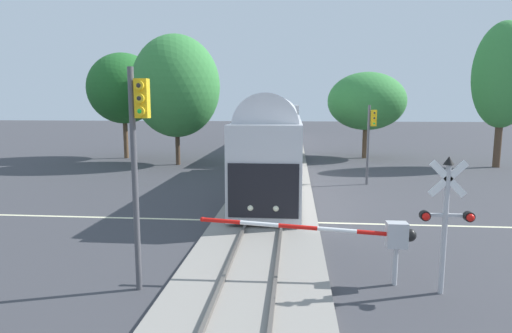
{
  "coord_description": "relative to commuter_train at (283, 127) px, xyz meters",
  "views": [
    {
      "loc": [
        1.19,
        -17.89,
        5.01
      ],
      "look_at": [
        -0.68,
        2.7,
        2.0
      ],
      "focal_mm": 30.02,
      "sensor_mm": 36.0,
      "label": 1
    }
  ],
  "objects": [
    {
      "name": "traffic_signal_far_side",
      "position": [
        5.89,
        -16.96,
        0.6
      ],
      "size": [
        0.53,
        0.38,
        4.97
      ],
      "color": "#4C4C51",
      "rests_on": "ground"
    },
    {
      "name": "railway_track",
      "position": [
        -0.0,
        -26.14,
        -2.64
      ],
      "size": [
        4.4,
        80.0,
        0.32
      ],
      "color": "gray",
      "rests_on": "ground"
    },
    {
      "name": "road_centre_stripe",
      "position": [
        -0.0,
        -26.14,
        -2.74
      ],
      "size": [
        44.0,
        0.2,
        0.01
      ],
      "color": "beige",
      "rests_on": "ground"
    },
    {
      "name": "commuter_train",
      "position": [
        0.0,
        0.0,
        0.0
      ],
      "size": [
        3.04,
        59.64,
        5.16
      ],
      "color": "silver",
      "rests_on": "railway_track"
    },
    {
      "name": "pine_left_background",
      "position": [
        -14.56,
        -5.36,
        3.7
      ],
      "size": [
        6.52,
        6.52,
        9.67
      ],
      "color": "brown",
      "rests_on": "ground"
    },
    {
      "name": "oak_behind_train",
      "position": [
        -8.52,
        -9.27,
        3.72
      ],
      "size": [
        7.15,
        7.15,
        10.62
      ],
      "color": "#4C3828",
      "rests_on": "ground"
    },
    {
      "name": "crossing_gate_near",
      "position": [
        3.33,
        -32.34,
        -1.31
      ],
      "size": [
        6.04,
        0.4,
        1.82
      ],
      "color": "#B7B7BC",
      "rests_on": "ground"
    },
    {
      "name": "crossing_signal_mast",
      "position": [
        5.13,
        -32.82,
        -0.48
      ],
      "size": [
        1.36,
        0.44,
        3.7
      ],
      "color": "#B2B2B7",
      "rests_on": "ground"
    },
    {
      "name": "ground_plane",
      "position": [
        -0.0,
        -26.14,
        -2.74
      ],
      "size": [
        220.0,
        220.0,
        0.0
      ],
      "primitive_type": "plane",
      "color": "#3D3D42"
    },
    {
      "name": "maple_right_background",
      "position": [
        17.35,
        -8.4,
        4.5
      ],
      "size": [
        4.55,
        4.55,
        11.4
      ],
      "color": "#4C3828",
      "rests_on": "ground"
    },
    {
      "name": "traffic_signal_median",
      "position": [
        -2.87,
        -33.29,
        1.24
      ],
      "size": [
        0.53,
        0.38,
        5.96
      ],
      "color": "#4C4C51",
      "rests_on": "ground"
    },
    {
      "name": "elm_centre_background",
      "position": [
        7.78,
        -3.24,
        2.55
      ],
      "size": [
        7.16,
        7.16,
        7.96
      ],
      "color": "brown",
      "rests_on": "ground"
    }
  ]
}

